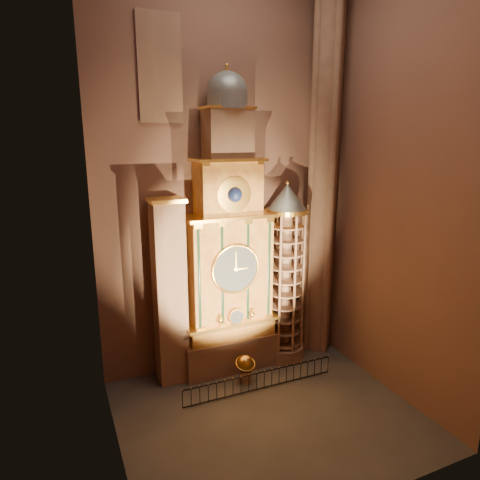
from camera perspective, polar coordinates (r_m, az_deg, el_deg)
name	(u,v)px	position (r m, az deg, el deg)	size (l,w,h in m)	color
floor	(268,414)	(22.64, 3.75, -22.16)	(14.00, 14.00, 0.00)	#383330
wall_back	(221,178)	(23.92, -2.56, 8.28)	(22.00, 22.00, 0.00)	brown
wall_left	(102,200)	(16.43, -17.90, 5.15)	(22.00, 22.00, 0.00)	brown
wall_right	(397,183)	(22.64, 20.24, 7.15)	(22.00, 22.00, 0.00)	brown
astronomical_clock	(229,258)	(23.78, -1.54, -2.36)	(5.60, 2.41, 16.70)	#8C634C
portrait_tower	(170,292)	(23.27, -9.35, -6.88)	(1.80, 1.60, 10.20)	#8C634C
stair_turret	(285,275)	(25.45, 6.04, -4.67)	(2.50, 2.50, 10.80)	#8C634C
gothic_pier	(324,175)	(25.92, 11.07, 8.46)	(2.04, 2.04, 22.00)	#8C634C
stained_glass_window	(160,68)	(23.00, -10.64, 21.59)	(2.20, 0.14, 5.20)	navy
celestial_globe	(245,366)	(24.45, 0.73, -16.50)	(1.17, 1.11, 1.59)	#8C634C
iron_railing	(260,381)	(24.04, 2.74, -18.23)	(8.58, 0.17, 1.01)	black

